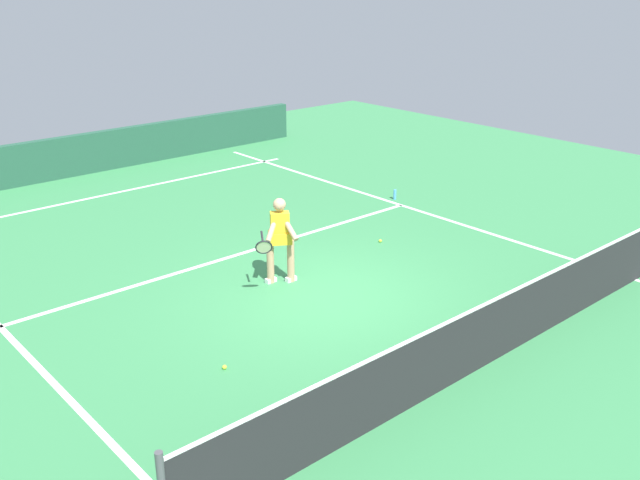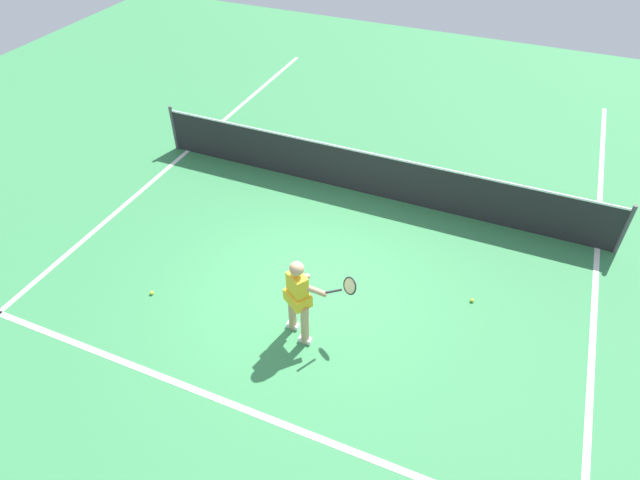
% 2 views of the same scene
% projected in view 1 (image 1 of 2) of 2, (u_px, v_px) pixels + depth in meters
% --- Properties ---
extents(ground_plane, '(26.96, 26.96, 0.00)m').
position_uv_depth(ground_plane, '(328.00, 296.00, 12.02)').
color(ground_plane, '#38844C').
extents(court_back_wall, '(14.16, 0.24, 1.08)m').
position_uv_depth(court_back_wall, '(77.00, 155.00, 18.89)').
color(court_back_wall, '#23513D').
rests_on(court_back_wall, ground).
extents(baseline_marking, '(10.16, 0.10, 0.01)m').
position_uv_depth(baseline_marking, '(116.00, 193.00, 17.54)').
color(baseline_marking, white).
rests_on(baseline_marking, ground).
extents(service_line_marking, '(9.16, 0.10, 0.01)m').
position_uv_depth(service_line_marking, '(241.00, 253.00, 13.80)').
color(service_line_marking, white).
rests_on(service_line_marking, ground).
extents(sideline_left_marking, '(0.10, 18.74, 0.01)m').
position_uv_depth(sideline_left_marking, '(490.00, 233.00, 14.84)').
color(sideline_left_marking, white).
rests_on(sideline_left_marking, ground).
extents(sideline_right_marking, '(0.10, 18.74, 0.01)m').
position_uv_depth(sideline_right_marking, '(66.00, 396.00, 9.20)').
color(sideline_right_marking, white).
rests_on(sideline_right_marking, ground).
extents(court_net, '(9.84, 0.08, 1.09)m').
position_uv_depth(court_net, '(481.00, 337.00, 9.64)').
color(court_net, '#4C4C51').
rests_on(court_net, ground).
extents(tennis_player, '(1.08, 0.78, 1.55)m').
position_uv_depth(tennis_player, '(280.00, 238.00, 12.24)').
color(tennis_player, tan).
rests_on(tennis_player, ground).
extents(tennis_ball_near, '(0.07, 0.07, 0.07)m').
position_uv_depth(tennis_ball_near, '(224.00, 367.00, 9.81)').
color(tennis_ball_near, '#D1E533').
rests_on(tennis_ball_near, ground).
extents(tennis_ball_mid, '(0.07, 0.07, 0.07)m').
position_uv_depth(tennis_ball_mid, '(380.00, 241.00, 14.36)').
color(tennis_ball_mid, '#D1E533').
rests_on(tennis_ball_mid, ground).
extents(water_bottle, '(0.07, 0.07, 0.24)m').
position_uv_depth(water_bottle, '(395.00, 194.00, 17.01)').
color(water_bottle, '#4C9EE5').
rests_on(water_bottle, ground).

